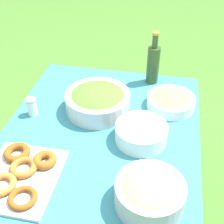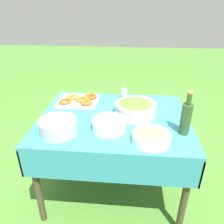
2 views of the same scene
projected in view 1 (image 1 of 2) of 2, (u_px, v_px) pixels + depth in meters
The scene contains 9 objects.
ground_plane at pixel (103, 220), 1.99m from camera, with size 14.00×14.00×0.00m, color #477A2D.
picnic_table at pixel (101, 146), 1.59m from camera, with size 1.19×0.96×0.75m.
salad_bowl at pixel (98, 100), 1.63m from camera, with size 0.34×0.34×0.12m.
pasta_bowl at pixel (150, 192), 1.16m from camera, with size 0.27×0.27×0.13m.
donut_platter at pixel (21, 174), 1.29m from camera, with size 0.36×0.31×0.05m.
plate_stack at pixel (141, 133), 1.46m from camera, with size 0.24×0.24×0.08m.
olive_oil_bottle at pixel (153, 63), 1.82m from camera, with size 0.07×0.07×0.32m.
fruit_bowl at pixel (171, 101), 1.67m from camera, with size 0.26×0.26×0.08m.
salt_shaker at pixel (32, 107), 1.61m from camera, with size 0.05×0.05×0.10m.
Camera 1 is at (-1.12, -0.28, 1.76)m, focal length 50.00 mm.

